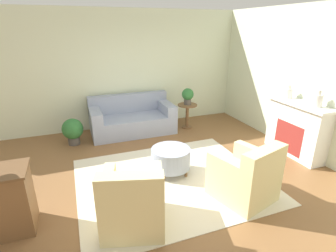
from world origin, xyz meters
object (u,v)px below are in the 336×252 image
at_px(armchair_right, 246,177).
at_px(potted_plant_on_side_table, 188,95).
at_px(armchair_left, 133,203).
at_px(vase_mantel_near, 288,93).
at_px(potted_plant_floor, 73,130).
at_px(side_table, 187,112).
at_px(couch, 132,119).
at_px(ottoman_table, 171,158).
at_px(vase_mantel_far, 317,100).

distance_m(armchair_right, potted_plant_on_side_table, 3.04).
bearing_deg(armchair_left, potted_plant_on_side_table, 54.81).
bearing_deg(vase_mantel_near, potted_plant_floor, 157.39).
bearing_deg(armchair_right, side_table, 81.78).
bearing_deg(potted_plant_floor, side_table, 1.19).
relative_size(armchair_right, potted_plant_on_side_table, 2.43).
xyz_separation_m(armchair_left, armchair_right, (1.66, 0.00, 0.00)).
bearing_deg(vase_mantel_near, armchair_right, -145.64).
xyz_separation_m(armchair_left, vase_mantel_near, (3.45, 1.22, 0.82)).
distance_m(couch, armchair_left, 3.27).
height_order(ottoman_table, vase_mantel_near, vase_mantel_near).
bearing_deg(vase_mantel_far, couch, 135.71).
relative_size(side_table, vase_mantel_far, 2.00).
bearing_deg(potted_plant_floor, vase_mantel_far, -30.18).
distance_m(couch, vase_mantel_far, 3.88).
bearing_deg(potted_plant_on_side_table, armchair_left, -125.19).
relative_size(couch, ottoman_table, 2.91).
bearing_deg(couch, potted_plant_on_side_table, -9.32).
bearing_deg(armchair_right, ottoman_table, 125.95).
height_order(armchair_right, potted_plant_floor, armchair_right).
bearing_deg(vase_mantel_far, ottoman_table, 169.00).
relative_size(couch, vase_mantel_near, 7.33).
relative_size(armchair_left, potted_plant_floor, 1.69).
bearing_deg(armchair_right, couch, 106.12).
height_order(armchair_right, vase_mantel_far, vase_mantel_far).
bearing_deg(side_table, ottoman_table, -121.63).
relative_size(ottoman_table, vase_mantel_near, 2.52).
xyz_separation_m(armchair_left, vase_mantel_far, (3.45, 0.55, 0.84)).
height_order(couch, vase_mantel_far, vase_mantel_far).
relative_size(side_table, vase_mantel_near, 2.30).
distance_m(armchair_left, armchair_right, 1.66).
bearing_deg(side_table, potted_plant_floor, -178.81).
xyz_separation_m(vase_mantel_near, potted_plant_on_side_table, (-1.36, 1.75, -0.34)).
bearing_deg(vase_mantel_far, armchair_left, -170.95).
relative_size(ottoman_table, potted_plant_floor, 1.16).
distance_m(couch, potted_plant_floor, 1.38).
xyz_separation_m(armchair_left, potted_plant_on_side_table, (2.09, 2.97, 0.48)).
bearing_deg(potted_plant_floor, armchair_right, -51.97).
height_order(couch, ottoman_table, couch).
bearing_deg(couch, ottoman_table, -85.60).
bearing_deg(armchair_right, armchair_left, -180.00).
bearing_deg(side_table, couch, 170.68).
relative_size(ottoman_table, side_table, 1.10).
height_order(side_table, vase_mantel_near, vase_mantel_near).
height_order(armchair_left, armchair_right, same).
height_order(side_table, vase_mantel_far, vase_mantel_far).
distance_m(armchair_right, vase_mantel_near, 2.31).
bearing_deg(side_table, vase_mantel_near, -52.19).
distance_m(armchair_left, vase_mantel_near, 3.75).
relative_size(couch, armchair_left, 1.98).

